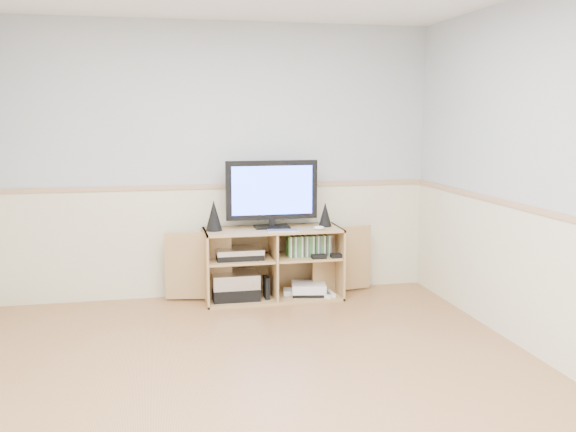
% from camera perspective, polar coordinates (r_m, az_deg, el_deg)
% --- Properties ---
extents(room, '(4.04, 4.54, 2.54)m').
position_cam_1_polar(room, '(3.81, -3.83, 2.11)').
color(room, '#B3804F').
rests_on(room, ground).
extents(media_cabinet, '(1.94, 0.47, 0.65)m').
position_cam_1_polar(media_cabinet, '(5.92, -1.44, -4.08)').
color(media_cabinet, tan).
rests_on(media_cabinet, floor).
extents(monitor, '(0.84, 0.18, 0.61)m').
position_cam_1_polar(monitor, '(5.80, -1.45, 2.16)').
color(monitor, black).
rests_on(monitor, media_cabinet).
extents(speaker_left, '(0.15, 0.15, 0.27)m').
position_cam_1_polar(speaker_left, '(5.73, -6.61, 0.05)').
color(speaker_left, black).
rests_on(speaker_left, media_cabinet).
extents(speaker_right, '(0.12, 0.12, 0.22)m').
position_cam_1_polar(speaker_right, '(5.91, 3.32, 0.14)').
color(speaker_right, black).
rests_on(speaker_right, media_cabinet).
extents(keyboard, '(0.29, 0.14, 0.01)m').
position_cam_1_polar(keyboard, '(5.68, -0.46, -1.30)').
color(keyboard, silver).
rests_on(keyboard, media_cabinet).
extents(mouse, '(0.10, 0.07, 0.04)m').
position_cam_1_polar(mouse, '(5.75, 2.78, -1.06)').
color(mouse, white).
rests_on(mouse, media_cabinet).
extents(av_components, '(0.51, 0.31, 0.47)m').
position_cam_1_polar(av_components, '(5.84, -4.55, -5.44)').
color(av_components, black).
rests_on(av_components, media_cabinet).
extents(game_consoles, '(0.46, 0.31, 0.11)m').
position_cam_1_polar(game_consoles, '(5.99, 1.72, -6.52)').
color(game_consoles, white).
rests_on(game_consoles, media_cabinet).
extents(game_cases, '(0.41, 0.14, 0.19)m').
position_cam_1_polar(game_cases, '(5.88, 1.86, -2.64)').
color(game_cases, '#3F8C3F').
rests_on(game_cases, media_cabinet).
extents(wall_outlet, '(0.12, 0.03, 0.12)m').
position_cam_1_polar(wall_outlet, '(6.16, 3.14, -1.02)').
color(wall_outlet, white).
rests_on(wall_outlet, wall_back).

